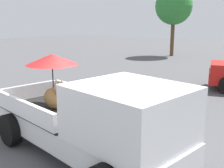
% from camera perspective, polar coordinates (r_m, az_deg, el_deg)
% --- Properties ---
extents(ground_plane, '(80.00, 80.00, 0.00)m').
position_cam_1_polar(ground_plane, '(6.83, -5.46, -14.05)').
color(ground_plane, '#4C4C4F').
extents(pickup_truck_main, '(5.27, 2.86, 2.24)m').
position_cam_1_polar(pickup_truck_main, '(6.16, -3.22, -7.20)').
color(pickup_truck_main, black).
rests_on(pickup_truck_main, ground).
extents(tree_by_lot, '(3.13, 3.13, 5.79)m').
position_cam_1_polar(tree_by_lot, '(25.32, 12.39, 15.08)').
color(tree_by_lot, brown).
rests_on(tree_by_lot, ground).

